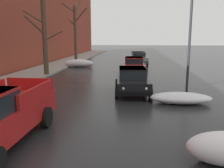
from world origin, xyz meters
name	(u,v)px	position (x,y,z in m)	size (l,w,h in m)	color
left_sidewalk_slab	(18,79)	(-6.38, 18.00, 0.07)	(3.33, 80.00, 0.14)	gray
snow_bank_mid_block_left	(79,63)	(-3.74, 26.16, 0.41)	(3.11, 1.00, 0.82)	white
snow_bank_near_corner_right	(180,98)	(4.45, 12.48, 0.25)	(2.91, 1.36, 0.51)	white
bare_tree_mid_block	(44,36)	(-5.03, 20.08, 3.18)	(3.41, 2.21, 6.11)	#4C3D2D
bare_tree_far_down_block	(75,32)	(-4.98, 30.03, 3.70)	(3.19, 2.67, 7.50)	#4C3D2D
sedan_black_parked_kerbside_close	(132,80)	(2.12, 14.46, 0.75)	(2.15, 4.17, 1.42)	black
sedan_red_parked_kerbside_mid	(134,65)	(2.12, 21.96, 0.75)	(2.03, 4.25, 1.42)	red
sedan_grey_parked_far_down_block	(138,58)	(2.54, 29.69, 0.75)	(2.24, 4.55, 1.42)	slate
street_lamp_post	(190,35)	(5.26, 15.05, 3.25)	(0.44, 0.24, 5.78)	#28282D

